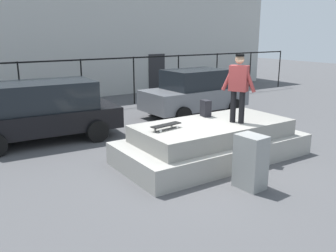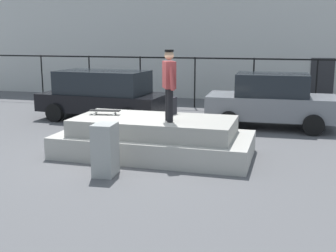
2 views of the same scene
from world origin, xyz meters
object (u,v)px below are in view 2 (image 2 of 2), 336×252
at_px(skateboard, 105,111).
at_px(utility_box, 105,149).
at_px(car_black_hatchback_near, 103,94).
at_px(backpack, 171,106).
at_px(car_grey_sedan_mid, 271,100).
at_px(skateboarder, 169,81).

bearing_deg(skateboard, utility_box, -66.06).
xyz_separation_m(car_black_hatchback_near, utility_box, (2.67, -5.86, -0.36)).
distance_m(backpack, car_grey_sedan_mid, 4.31).
height_order(skateboarder, utility_box, skateboarder).
bearing_deg(car_black_hatchback_near, utility_box, -65.49).
xyz_separation_m(skateboarder, utility_box, (-1.00, -1.48, -1.35)).
bearing_deg(skateboard, car_black_hatchback_near, 114.79).
height_order(car_black_hatchback_near, car_grey_sedan_mid, car_grey_sedan_mid).
distance_m(skateboarder, car_grey_sedan_mid, 5.15).
xyz_separation_m(skateboard, backpack, (1.62, 0.56, 0.12)).
height_order(skateboard, backpack, backpack).
distance_m(backpack, utility_box, 2.64).
relative_size(skateboarder, skateboard, 2.07).
xyz_separation_m(skateboard, utility_box, (0.84, -1.88, -0.49)).
relative_size(car_grey_sedan_mid, utility_box, 3.69).
bearing_deg(backpack, car_black_hatchback_near, -124.42).
bearing_deg(utility_box, skateboarder, 51.79).
relative_size(skateboarder, car_black_hatchback_near, 0.37).
relative_size(skateboard, car_black_hatchback_near, 0.18).
distance_m(car_black_hatchback_near, car_grey_sedan_mid, 5.84).
distance_m(skateboarder, backpack, 1.24).
height_order(skateboarder, car_grey_sedan_mid, skateboarder).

